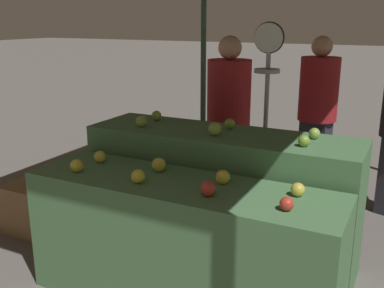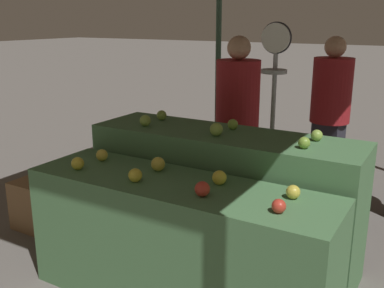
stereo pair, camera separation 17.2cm
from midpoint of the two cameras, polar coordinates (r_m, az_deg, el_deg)
name	(u,v)px [view 1 (the left image)]	position (r m, az deg, el deg)	size (l,w,h in m)	color
display_counter_front	(181,244)	(2.77, -3.28, -12.63)	(1.89, 0.55, 0.79)	#4C7A4C
display_counter_back	(220,197)	(3.22, 2.09, -6.81)	(1.89, 0.55, 0.96)	#4C7A4C
apple_front_0	(77,166)	(2.89, -16.10, -2.68)	(0.08, 0.08, 0.08)	gold
apple_front_1	(138,176)	(2.62, -8.75, -4.11)	(0.08, 0.08, 0.08)	gold
apple_front_2	(208,189)	(2.41, 0.01, -5.71)	(0.08, 0.08, 0.08)	red
apple_front_3	(287,204)	(2.27, 9.80, -7.52)	(0.07, 0.07, 0.07)	red
apple_front_4	(100,157)	(3.04, -13.22, -1.60)	(0.08, 0.08, 0.08)	yellow
apple_front_5	(159,165)	(2.80, -6.00, -2.65)	(0.09, 0.09, 0.09)	gold
apple_front_6	(223,177)	(2.58, 2.02, -4.23)	(0.08, 0.08, 0.08)	gold
apple_front_7	(298,190)	(2.45, 11.34, -5.72)	(0.08, 0.08, 0.08)	gold
apple_back_0	(141,121)	(3.25, -7.96, 2.87)	(0.08, 0.08, 0.08)	#8EB247
apple_back_1	(215,129)	(2.98, 1.27, 1.91)	(0.09, 0.09, 0.09)	#8EB247
apple_back_2	(304,141)	(2.78, 12.33, 0.37)	(0.07, 0.07, 0.07)	#7AA338
apple_back_3	(156,116)	(3.44, -5.97, 3.59)	(0.08, 0.08, 0.08)	#8EB247
apple_back_4	(230,124)	(3.16, 3.25, 2.56)	(0.07, 0.07, 0.07)	#84AD3D
apple_back_5	(314,133)	(2.98, 13.69, 1.30)	(0.07, 0.07, 0.07)	#8EB247
produce_scale	(267,85)	(3.60, 8.13, 7.41)	(0.24, 0.20, 1.69)	#99999E
person_vendor_at_scale	(229,113)	(4.04, 3.46, 3.99)	(0.50, 0.50, 1.57)	#2D2D38
person_customer_left	(318,104)	(4.66, 14.66, 4.93)	(0.48, 0.48, 1.55)	#2D2D38
wooden_crate_side	(36,207)	(3.99, -20.43, -7.49)	(0.41, 0.41, 0.41)	olive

